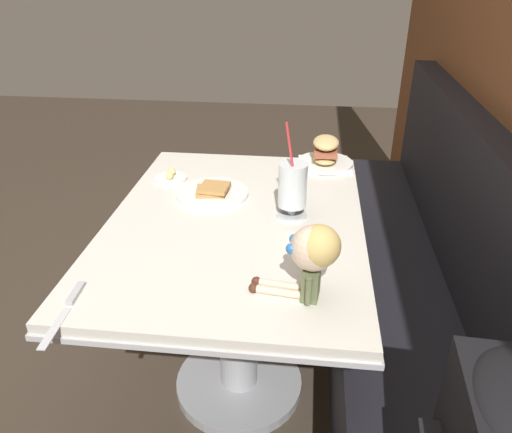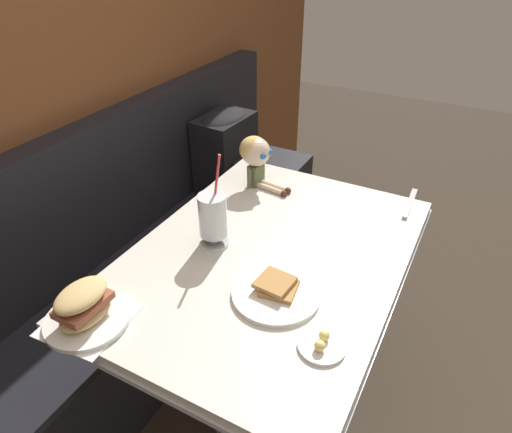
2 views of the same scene
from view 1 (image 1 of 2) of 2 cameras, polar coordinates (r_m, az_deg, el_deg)
name	(u,v)px [view 1 (image 1 of 2)]	position (r m, az deg, el deg)	size (l,w,h in m)	color
ground_plane	(194,382)	(2.05, -7.19, -18.43)	(8.00, 8.00, 0.00)	#382D23
booth_bench	(418,334)	(1.83, 18.25, -12.80)	(2.60, 0.48, 1.00)	black
diner_table	(237,270)	(1.67, -2.25, -6.22)	(1.11, 0.81, 0.74)	silver
toast_plate	(212,192)	(1.72, -5.06, 2.78)	(0.25, 0.25, 0.04)	white
milkshake_glass	(292,187)	(1.54, 4.24, 3.40)	(0.10, 0.10, 0.32)	silver
sandwich_plate	(325,154)	(1.97, 8.01, 7.15)	(0.22, 0.22, 0.12)	white
butter_saucer	(171,177)	(1.86, -9.83, 4.49)	(0.12, 0.12, 0.04)	white
butter_knife	(70,302)	(1.28, -20.68, -9.26)	(0.24, 0.03, 0.01)	silver
seated_doll	(313,252)	(1.16, 6.60, -4.11)	(0.13, 0.22, 0.20)	#5B6642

